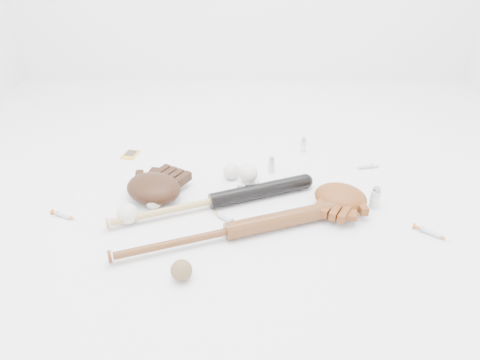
{
  "coord_description": "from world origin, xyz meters",
  "views": [
    {
      "loc": [
        -0.01,
        -1.59,
        1.06
      ],
      "look_at": [
        -0.02,
        0.08,
        0.06
      ],
      "focal_mm": 35.0,
      "sensor_mm": 36.0,
      "label": 1
    }
  ],
  "objects_px": {
    "bat_wood": "(228,231)",
    "glove_dark": "(154,188)",
    "bat_dark": "(213,201)",
    "pedestal": "(248,186)"
  },
  "relations": [
    {
      "from": "bat_dark",
      "to": "pedestal",
      "type": "xyz_separation_m",
      "value": [
        0.14,
        0.13,
        -0.01
      ]
    },
    {
      "from": "bat_dark",
      "to": "bat_wood",
      "type": "xyz_separation_m",
      "value": [
        0.07,
        -0.2,
        0.0
      ]
    },
    {
      "from": "bat_dark",
      "to": "glove_dark",
      "type": "distance_m",
      "value": 0.25
    },
    {
      "from": "bat_wood",
      "to": "pedestal",
      "type": "distance_m",
      "value": 0.34
    },
    {
      "from": "bat_wood",
      "to": "glove_dark",
      "type": "relative_size",
      "value": 3.21
    },
    {
      "from": "bat_wood",
      "to": "glove_dark",
      "type": "xyz_separation_m",
      "value": [
        -0.31,
        0.27,
        0.02
      ]
    },
    {
      "from": "bat_dark",
      "to": "glove_dark",
      "type": "height_order",
      "value": "glove_dark"
    },
    {
      "from": "bat_dark",
      "to": "glove_dark",
      "type": "relative_size",
      "value": 3.14
    },
    {
      "from": "bat_wood",
      "to": "bat_dark",
      "type": "bearing_deg",
      "value": 88.79
    },
    {
      "from": "bat_dark",
      "to": "pedestal",
      "type": "relative_size",
      "value": 11.2
    }
  ]
}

